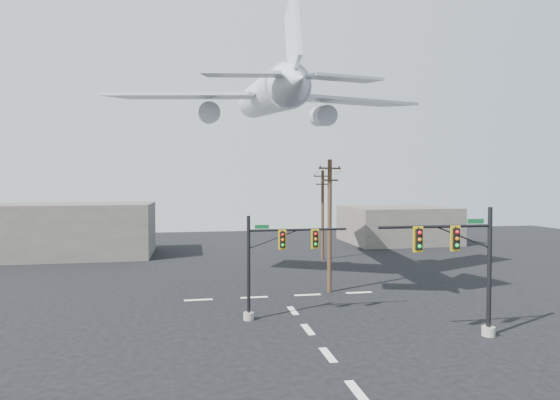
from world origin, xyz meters
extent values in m
plane|color=black|center=(0.00, 0.00, 0.00)|extent=(120.00, 120.00, 0.00)
cube|color=white|center=(0.00, -4.00, 0.01)|extent=(0.40, 2.00, 0.01)
cube|color=white|center=(0.00, 0.00, 0.01)|extent=(0.40, 2.00, 0.01)
cube|color=white|center=(0.00, 4.00, 0.01)|extent=(0.40, 2.00, 0.01)
cube|color=white|center=(0.00, 8.00, 0.01)|extent=(0.40, 2.00, 0.01)
cube|color=white|center=(-6.00, 12.00, 0.01)|extent=(2.00, 0.40, 0.01)
cube|color=white|center=(-2.00, 12.00, 0.01)|extent=(2.00, 0.40, 0.01)
cube|color=white|center=(2.00, 12.00, 0.01)|extent=(2.00, 0.40, 0.01)
cube|color=white|center=(6.00, 12.00, 0.01)|extent=(2.00, 0.40, 0.01)
cylinder|color=gray|center=(9.38, 1.12, 0.25)|extent=(0.70, 0.70, 0.50)
cylinder|color=black|center=(9.38, 1.12, 3.51)|extent=(0.24, 0.24, 7.01)
cylinder|color=black|center=(6.19, 1.12, 6.01)|extent=(6.37, 0.16, 0.16)
cylinder|color=black|center=(7.79, 1.12, 5.41)|extent=(3.40, 0.08, 0.08)
cube|color=black|center=(7.26, 0.97, 5.38)|extent=(0.34, 0.30, 1.10)
cube|color=gold|center=(7.26, 0.99, 5.38)|extent=(0.55, 0.04, 1.35)
sphere|color=red|center=(7.26, 0.80, 5.73)|extent=(0.20, 0.20, 0.20)
sphere|color=#D7590B|center=(7.26, 0.80, 5.38)|extent=(0.20, 0.20, 0.20)
sphere|color=#0CC737|center=(7.26, 0.80, 5.03)|extent=(0.20, 0.20, 0.20)
cube|color=black|center=(5.13, 0.97, 5.38)|extent=(0.34, 0.30, 1.10)
cube|color=gold|center=(5.13, 0.99, 5.38)|extent=(0.55, 0.04, 1.35)
sphere|color=red|center=(5.13, 0.80, 5.73)|extent=(0.20, 0.20, 0.20)
sphere|color=#D7590B|center=(5.13, 0.80, 5.38)|extent=(0.20, 0.20, 0.20)
sphere|color=#0CC737|center=(5.13, 0.80, 5.03)|extent=(0.20, 0.20, 0.20)
cube|color=#0B4F24|center=(8.48, 1.06, 6.26)|extent=(0.95, 0.04, 0.26)
cylinder|color=gray|center=(-3.06, 6.53, 0.23)|extent=(0.63, 0.63, 0.45)
cylinder|color=black|center=(-3.06, 6.53, 3.17)|extent=(0.22, 0.22, 6.34)
cylinder|color=black|center=(0.02, 6.53, 5.43)|extent=(6.17, 0.14, 0.14)
cylinder|color=black|center=(-1.52, 6.53, 4.89)|extent=(3.27, 0.07, 0.07)
cube|color=black|center=(-1.01, 6.39, 4.86)|extent=(0.31, 0.27, 1.00)
cube|color=gold|center=(-1.01, 6.41, 4.86)|extent=(0.50, 0.04, 1.22)
sphere|color=red|center=(-1.01, 6.24, 5.18)|extent=(0.18, 0.18, 0.18)
sphere|color=#D7590B|center=(-1.01, 6.24, 4.86)|extent=(0.18, 0.18, 0.18)
sphere|color=#0CC737|center=(-1.01, 6.24, 4.54)|extent=(0.18, 0.18, 0.18)
cube|color=black|center=(1.05, 6.39, 4.86)|extent=(0.31, 0.27, 1.00)
cube|color=gold|center=(1.05, 6.41, 4.86)|extent=(0.50, 0.04, 1.22)
sphere|color=red|center=(1.05, 6.24, 5.18)|extent=(0.18, 0.18, 0.18)
sphere|color=#D7590B|center=(1.05, 6.24, 4.86)|extent=(0.18, 0.18, 0.18)
sphere|color=#0CC737|center=(1.05, 6.24, 4.54)|extent=(0.18, 0.18, 0.18)
cube|color=#0B4F24|center=(-2.25, 6.47, 5.66)|extent=(0.86, 0.04, 0.24)
cylinder|color=#4E2F21|center=(3.87, 12.65, 5.05)|extent=(0.34, 0.34, 10.10)
cube|color=#4E2F21|center=(3.87, 12.65, 9.43)|extent=(1.94, 0.84, 0.13)
cube|color=#4E2F21|center=(3.87, 12.65, 8.53)|extent=(1.52, 0.68, 0.13)
cylinder|color=black|center=(3.03, 12.33, 9.54)|extent=(0.11, 0.11, 0.13)
cylinder|color=black|center=(3.87, 12.65, 9.54)|extent=(0.11, 0.11, 0.13)
cylinder|color=black|center=(4.71, 12.96, 9.54)|extent=(0.11, 0.11, 0.13)
cylinder|color=#4E2F21|center=(7.59, 27.65, 4.87)|extent=(0.33, 0.33, 9.74)
cube|color=#4E2F21|center=(7.59, 27.65, 9.08)|extent=(1.86, 0.89, 0.13)
cube|color=#4E2F21|center=(7.59, 27.65, 8.21)|extent=(1.46, 0.72, 0.13)
cylinder|color=black|center=(6.78, 27.99, 9.19)|extent=(0.11, 0.11, 0.13)
cylinder|color=black|center=(7.59, 27.65, 9.19)|extent=(0.11, 0.11, 0.13)
cylinder|color=black|center=(8.39, 27.30, 9.19)|extent=(0.11, 0.11, 0.13)
cylinder|color=black|center=(4.84, 20.15, 9.20)|extent=(3.77, 15.01, 0.03)
cylinder|color=black|center=(6.62, 20.15, 9.20)|extent=(3.73, 15.01, 0.03)
cylinder|color=silver|center=(-0.22, 17.42, 15.58)|extent=(3.29, 19.49, 5.15)
cone|color=silver|center=(-0.07, 29.11, 16.87)|extent=(3.11, 4.62, 3.50)
cone|color=silver|center=(-0.36, 5.74, 14.29)|extent=(2.80, 4.58, 3.20)
cube|color=silver|center=(-7.05, 16.21, 15.15)|extent=(13.04, 9.25, 0.71)
cube|color=silver|center=(6.59, 16.04, 15.15)|extent=(13.07, 9.02, 0.71)
cylinder|color=silver|center=(-4.99, 17.12, 14.00)|extent=(1.76, 3.24, 2.04)
cylinder|color=silver|center=(4.55, 17.00, 14.00)|extent=(1.76, 3.24, 2.04)
cube|color=silver|center=(-0.35, 6.49, 17.25)|extent=(0.29, 4.42, 5.50)
cube|color=silver|center=(-3.41, 6.27, 14.73)|extent=(5.16, 3.32, 0.40)
cube|color=silver|center=(2.70, 6.19, 14.73)|extent=(5.14, 3.22, 0.40)
cube|color=#666059|center=(-20.00, 35.00, 3.00)|extent=(18.00, 10.00, 6.00)
cube|color=#666059|center=(22.00, 40.00, 2.50)|extent=(14.00, 12.00, 5.00)
camera|label=1|loc=(-6.41, -21.44, 8.27)|focal=30.00mm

